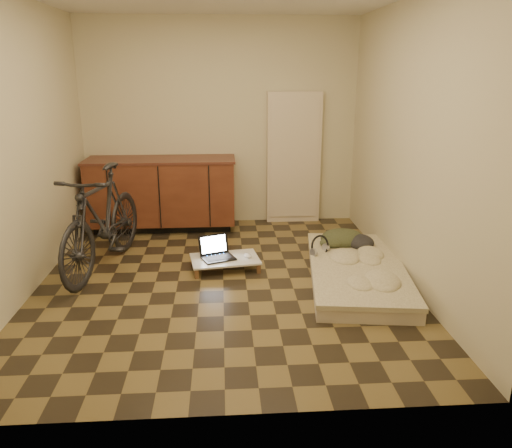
{
  "coord_description": "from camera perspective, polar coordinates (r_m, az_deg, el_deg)",
  "views": [
    {
      "loc": [
        0.01,
        -4.49,
        1.96
      ],
      "look_at": [
        0.32,
        0.05,
        0.55
      ],
      "focal_mm": 35.0,
      "sensor_mm": 36.0,
      "label": 1
    }
  ],
  "objects": [
    {
      "name": "headphones",
      "position": [
        5.15,
        7.33,
        -2.41
      ],
      "size": [
        0.33,
        0.33,
        0.17
      ],
      "primitive_type": null,
      "rotation": [
        0.0,
        0.0,
        0.52
      ],
      "color": "black",
      "rests_on": "futon"
    },
    {
      "name": "clothing_pile",
      "position": [
        5.49,
        10.4,
        -1.12
      ],
      "size": [
        0.56,
        0.49,
        0.2
      ],
      "primitive_type": null,
      "rotation": [
        0.0,
        0.0,
        -0.13
      ],
      "color": "#323820",
      "rests_on": "futon"
    },
    {
      "name": "appliance_panel",
      "position": [
        6.6,
        4.34,
        7.49
      ],
      "size": [
        0.7,
        0.1,
        1.7
      ],
      "primitive_type": "cube",
      "color": "beige",
      "rests_on": "ground"
    },
    {
      "name": "room_shell",
      "position": [
        4.54,
        -4.08,
        8.81
      ],
      "size": [
        3.5,
        4.0,
        2.6
      ],
      "color": "brown",
      "rests_on": "ground"
    },
    {
      "name": "lap_desk",
      "position": [
        5.14,
        -3.57,
        -4.06
      ],
      "size": [
        0.74,
        0.54,
        0.11
      ],
      "rotation": [
        0.0,
        0.0,
        0.15
      ],
      "color": "brown",
      "rests_on": "ground"
    },
    {
      "name": "bicycle",
      "position": [
        5.21,
        -17.24,
        1.01
      ],
      "size": [
        0.9,
        1.86,
        1.15
      ],
      "primitive_type": "imported",
      "rotation": [
        0.0,
        0.0,
        -0.22
      ],
      "color": "black",
      "rests_on": "ground"
    },
    {
      "name": "laptop",
      "position": [
        5.14,
        -4.52,
        -3.32
      ],
      "size": [
        0.4,
        0.38,
        0.22
      ],
      "rotation": [
        0.0,
        0.0,
        0.37
      ],
      "color": "black",
      "rests_on": "lap_desk"
    },
    {
      "name": "futon",
      "position": [
        4.98,
        11.42,
        -5.34
      ],
      "size": [
        1.13,
        1.95,
        0.16
      ],
      "rotation": [
        0.0,
        0.0,
        -0.13
      ],
      "color": "beige",
      "rests_on": "ground"
    },
    {
      "name": "cabinets",
      "position": [
        6.42,
        -10.65,
        3.48
      ],
      "size": [
        1.84,
        0.62,
        0.91
      ],
      "color": "black",
      "rests_on": "ground"
    },
    {
      "name": "mouse",
      "position": [
        5.14,
        -0.97,
        -3.6
      ],
      "size": [
        0.11,
        0.13,
        0.04
      ],
      "primitive_type": "ellipsoid",
      "rotation": [
        0.0,
        0.0,
        0.49
      ],
      "color": "white",
      "rests_on": "lap_desk"
    }
  ]
}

